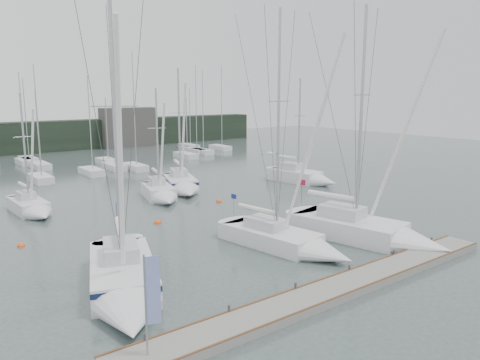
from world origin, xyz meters
The scene contains 17 objects.
ground centered at (0.00, 0.00, 0.00)m, with size 160.00×160.00×0.00m, color #404E4C.
dock centered at (0.00, -5.00, 0.20)m, with size 24.00×2.00×0.40m, color slate.
far_treeline centered at (0.00, 62.00, 2.50)m, with size 90.00×4.00×5.00m, color black.
far_building_right centered at (18.00, 60.00, 3.50)m, with size 10.00×3.00×7.00m, color #44423F.
mast_forest centered at (1.41, 44.12, 0.48)m, with size 57.94×25.29×14.88m.
sailboat_near_left centered at (-8.78, 0.64, 0.64)m, with size 6.44×10.71×15.52m.
sailboat_near_center centered at (2.53, 0.59, 0.51)m, with size 4.30×9.78×15.78m.
sailboat_near_right centered at (8.02, -1.54, 0.63)m, with size 5.55×11.08×16.36m.
sailboat_mid_b centered at (-8.27, 19.89, 0.50)m, with size 2.56×6.90×10.49m.
sailboat_mid_c centered at (2.44, 18.24, 0.57)m, with size 4.01×7.21×10.91m.
sailboat_mid_d centered at (5.89, 20.32, 0.64)m, with size 5.41×8.71×13.01m.
sailboat_mid_e centered at (18.91, 16.01, 0.61)m, with size 3.87×8.51×12.11m.
buoy_a centered at (-1.35, 11.67, 0.00)m, with size 0.57×0.57×0.57m, color #FA5816.
buoy_b centered at (6.35, 14.60, 0.00)m, with size 0.56×0.56×0.56m, color #FA5816.
buoy_c centered at (-10.93, 12.16, 0.00)m, with size 0.49×0.49×0.49m, color #FA5816.
dock_banner centered at (-10.21, -5.09, 2.68)m, with size 0.56×0.23×3.85m.
seagull centered at (0.22, 0.55, 6.40)m, with size 0.97×0.45×0.19m.
Camera 1 is at (-17.10, -19.48, 9.87)m, focal length 35.00 mm.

